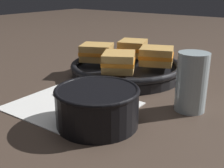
{
  "coord_description": "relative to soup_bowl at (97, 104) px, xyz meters",
  "views": [
    {
      "loc": [
        0.34,
        -0.45,
        0.24
      ],
      "look_at": [
        -0.0,
        0.02,
        0.04
      ],
      "focal_mm": 45.0,
      "sensor_mm": 36.0,
      "label": 1
    }
  ],
  "objects": [
    {
      "name": "ground_plane",
      "position": [
        -0.04,
        0.09,
        -0.04
      ],
      "size": [
        4.0,
        4.0,
        0.0
      ],
      "primitive_type": "plane",
      "color": "#47382D"
    },
    {
      "name": "napkin",
      "position": [
        -0.1,
        0.03,
        -0.04
      ],
      "size": [
        0.25,
        0.21,
        0.0
      ],
      "color": "white",
      "rests_on": "ground_plane"
    },
    {
      "name": "soup_bowl",
      "position": [
        0.0,
        0.0,
        0.0
      ],
      "size": [
        0.15,
        0.15,
        0.07
      ],
      "color": "black",
      "rests_on": "ground_plane"
    },
    {
      "name": "spoon",
      "position": [
        -0.07,
        0.01,
        -0.03
      ],
      "size": [
        0.15,
        0.09,
        0.01
      ],
      "rotation": [
        0.0,
        0.0,
        -0.46
      ],
      "color": "#B7B7BC",
      "rests_on": "napkin"
    },
    {
      "name": "skillet",
      "position": [
        -0.12,
        0.28,
        -0.02
      ],
      "size": [
        0.31,
        0.45,
        0.04
      ],
      "color": "black",
      "rests_on": "ground_plane"
    },
    {
      "name": "sandwich_near_left",
      "position": [
        -0.2,
        0.25,
        0.02
      ],
      "size": [
        0.11,
        0.11,
        0.05
      ],
      "rotation": [
        0.0,
        0.0,
        5.16
      ],
      "color": "tan",
      "rests_on": "skillet"
    },
    {
      "name": "sandwich_near_right",
      "position": [
        -0.09,
        0.2,
        0.02
      ],
      "size": [
        0.11,
        0.12,
        0.05
      ],
      "rotation": [
        0.0,
        0.0,
        6.79
      ],
      "color": "tan",
      "rests_on": "skillet"
    },
    {
      "name": "sandwich_far_left",
      "position": [
        -0.04,
        0.31,
        0.02
      ],
      "size": [
        0.11,
        0.11,
        0.05
      ],
      "rotation": [
        0.0,
        0.0,
        8.24
      ],
      "color": "tan",
      "rests_on": "skillet"
    },
    {
      "name": "sandwich_far_right",
      "position": [
        -0.15,
        0.36,
        0.02
      ],
      "size": [
        0.1,
        0.11,
        0.05
      ],
      "rotation": [
        0.0,
        0.0,
        9.76
      ],
      "color": "tan",
      "rests_on": "skillet"
    },
    {
      "name": "drinking_glass",
      "position": [
        0.11,
        0.16,
        0.02
      ],
      "size": [
        0.06,
        0.06,
        0.12
      ],
      "color": "silver",
      "rests_on": "ground_plane"
    }
  ]
}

